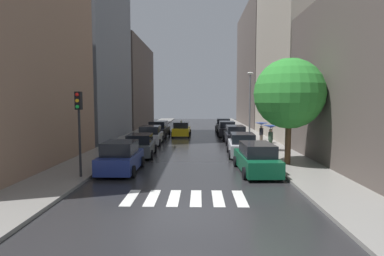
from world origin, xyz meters
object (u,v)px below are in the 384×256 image
Objects in this scene: parked_car_left_third at (151,136)px; parked_car_left_fourth at (159,130)px; parked_car_right_fourth at (227,129)px; parked_car_right_nearest at (256,159)px; parked_car_right_fifth at (223,125)px; pedestrian_near_tree at (271,132)px; street_tree_right at (289,94)px; parked_car_left_nearest at (121,158)px; taxi_midroad at (181,129)px; pedestrian_foreground at (261,127)px; lamp_post_right at (250,101)px; parked_car_right_second at (242,145)px; traffic_light_left_corner at (79,115)px; parked_car_right_third at (235,135)px; parked_car_left_second at (140,146)px.

parked_car_left_third is 5.57m from parked_car_left_fourth.
parked_car_right_nearest is at bearing -178.59° from parked_car_right_fourth.
parked_car_right_fifth is 2.18× the size of pedestrian_near_tree.
parked_car_left_nearest is at bearing -169.13° from street_tree_right.
taxi_midroad reaches higher than parked_car_right_fourth.
taxi_midroad is at bearing 114.34° from street_tree_right.
lamp_post_right is (-0.70, 2.32, 2.42)m from pedestrian_foreground.
pedestrian_foreground is (2.55, 5.85, 0.82)m from parked_car_right_second.
parked_car_left_nearest is 25.63m from parked_car_right_fifth.
parked_car_left_third is at bearing 136.09° from street_tree_right.
traffic_light_left_corner is (-11.54, -8.59, 1.63)m from pedestrian_near_tree.
parked_car_right_third is 8.30m from taxi_midroad.
parked_car_right_fifth is (7.51, 19.26, 0.03)m from parked_car_left_second.
traffic_light_left_corner is at bearing 169.61° from taxi_midroad.
parked_car_left_nearest is 0.95× the size of traffic_light_left_corner.
pedestrian_near_tree is 5.71m from street_tree_right.
parked_car_right_third reaches higher than parked_car_right_second.
pedestrian_foreground reaches higher than parked_car_right_fourth.
parked_car_left_third is 2.32× the size of pedestrian_foreground.
parked_car_left_nearest is 0.64× the size of street_tree_right.
parked_car_left_fourth is at bearing 22.32° from parked_car_right_nearest.
parked_car_left_third reaches higher than parked_car_right_nearest.
parked_car_right_fifth reaches higher than parked_car_left_second.
parked_car_left_second is 2.20× the size of pedestrian_near_tree.
pedestrian_near_tree is at bearing -157.80° from parked_car_right_third.
traffic_light_left_corner is at bearing -130.63° from pedestrian_foreground.
traffic_light_left_corner reaches higher than parked_car_left_third.
parked_car_left_fourth is 2.79m from taxi_midroad.
parked_car_left_fourth reaches higher than parked_car_right_third.
lamp_post_right is at bearing -9.99° from parked_car_right_second.
parked_car_left_second is 0.90× the size of parked_car_left_fourth.
street_tree_right is (9.83, 1.89, 3.61)m from parked_car_left_nearest.
parked_car_left_second is 0.89× the size of parked_car_right_nearest.
traffic_light_left_corner reaches higher than pedestrian_foreground.
parked_car_right_fourth is 2.44× the size of pedestrian_near_tree.
lamp_post_right is at bearing -34.87° from parked_car_left_nearest.
pedestrian_foreground reaches higher than parked_car_right_fifth.
parked_car_left_third is at bearing 94.75° from parked_car_right_third.
taxi_midroad is at bearing -20.67° from parked_car_left_third.
parked_car_left_fourth is 0.75× the size of street_tree_right.
parked_car_right_nearest is 4.66m from street_tree_right.
parked_car_right_fifth is at bearing 2.48° from parked_car_right_second.
parked_car_left_nearest reaches higher than parked_car_right_fourth.
pedestrian_foreground is at bearing -93.39° from pedestrian_near_tree.
parked_car_left_second is 1.01× the size of traffic_light_left_corner.
street_tree_right is at bearing -52.32° from parked_car_right_nearest.
parked_car_right_second is (7.53, 5.44, -0.03)m from parked_car_left_nearest.
parked_car_left_nearest is 17.04m from parked_car_left_fourth.
parked_car_right_fifth is at bearing -83.83° from pedestrian_near_tree.
street_tree_right reaches higher than parked_car_right_second.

